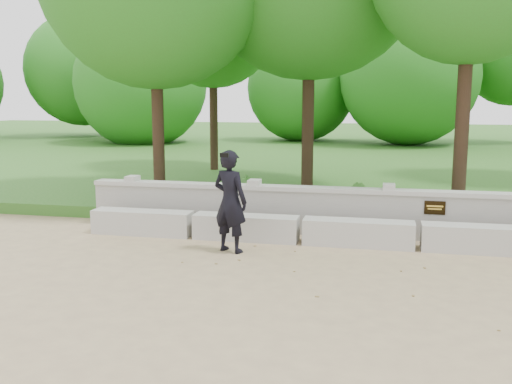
# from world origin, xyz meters

# --- Properties ---
(ground) EXTENTS (80.00, 80.00, 0.00)m
(ground) POSITION_xyz_m (0.00, 0.00, 0.00)
(ground) COLOR tan
(ground) RESTS_ON ground
(lawn) EXTENTS (40.00, 22.00, 0.25)m
(lawn) POSITION_xyz_m (0.00, 14.00, 0.12)
(lawn) COLOR #245F18
(lawn) RESTS_ON ground
(concrete_bench) EXTENTS (11.90, 0.45, 0.45)m
(concrete_bench) POSITION_xyz_m (0.00, 1.90, 0.22)
(concrete_bench) COLOR #AEACA4
(concrete_bench) RESTS_ON ground
(parapet_wall) EXTENTS (12.50, 0.35, 0.90)m
(parapet_wall) POSITION_xyz_m (0.00, 2.60, 0.46)
(parapet_wall) COLOR #A4A29B
(parapet_wall) RESTS_ON ground
(man_main) EXTENTS (0.73, 0.68, 1.71)m
(man_main) POSITION_xyz_m (-3.06, 1.06, 0.85)
(man_main) COLOR black
(man_main) RESTS_ON ground
(tree_far_left) EXTENTS (4.11, 4.11, 7.00)m
(tree_far_left) POSITION_xyz_m (-5.94, 9.77, 5.19)
(tree_far_left) COLOR #382619
(tree_far_left) RESTS_ON lawn
(shrub_a) EXTENTS (0.36, 0.40, 0.63)m
(shrub_a) POSITION_xyz_m (-3.52, 4.29, 0.56)
(shrub_a) COLOR #367026
(shrub_a) RESTS_ON lawn
(shrub_b) EXTENTS (0.45, 0.46, 0.65)m
(shrub_b) POSITION_xyz_m (-1.08, 3.30, 0.57)
(shrub_b) COLOR #367026
(shrub_b) RESTS_ON lawn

